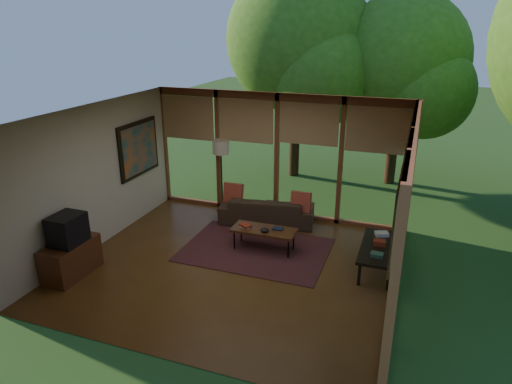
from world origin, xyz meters
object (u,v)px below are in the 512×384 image
at_px(media_cabinet, 71,259).
at_px(coffee_table, 264,231).
at_px(sofa, 267,210).
at_px(television, 67,229).
at_px(side_console, 379,249).
at_px(floor_lamp, 221,151).

relative_size(media_cabinet, coffee_table, 0.83).
relative_size(sofa, coffee_table, 1.65).
relative_size(television, side_console, 0.39).
distance_m(coffee_table, side_console, 2.10).
xyz_separation_m(television, floor_lamp, (1.24, 3.47, 0.56)).
bearing_deg(coffee_table, floor_lamp, 135.31).
bearing_deg(sofa, television, 43.22).
bearing_deg(sofa, media_cabinet, 42.99).
bearing_deg(coffee_table, media_cabinet, -144.54).
distance_m(sofa, television, 4.03).
relative_size(coffee_table, side_console, 0.86).
xyz_separation_m(media_cabinet, coffee_table, (2.77, 1.97, 0.09)).
bearing_deg(floor_lamp, side_console, -23.22).
height_order(coffee_table, side_console, side_console).
distance_m(television, floor_lamp, 3.73).
bearing_deg(sofa, side_console, 142.82).
relative_size(television, floor_lamp, 0.33).
bearing_deg(side_console, floor_lamp, 156.78).
xyz_separation_m(media_cabinet, side_console, (4.87, 1.92, 0.11)).
bearing_deg(media_cabinet, side_console, 21.53).
bearing_deg(floor_lamp, sofa, -13.62).
bearing_deg(media_cabinet, floor_lamp, 70.11).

